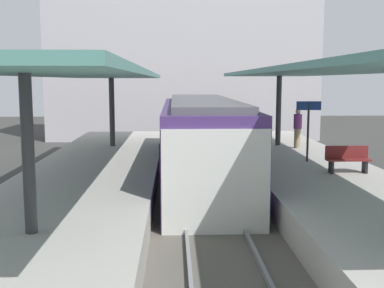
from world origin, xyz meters
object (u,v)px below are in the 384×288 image
commuter_train (202,142)px  platform_sign (308,117)px  passenger_near_bench (298,128)px  platform_bench (348,158)px

commuter_train → platform_sign: (3.90, -0.08, 0.90)m
commuter_train → platform_sign: 4.00m
commuter_train → passenger_near_bench: bearing=37.6°
commuter_train → platform_bench: (4.58, -2.28, -0.26)m
platform_bench → passenger_near_bench: bearing=91.6°
platform_bench → platform_sign: bearing=107.4°
platform_sign → commuter_train: bearing=178.8°
commuter_train → passenger_near_bench: size_ratio=6.98×
passenger_near_bench → platform_sign: bearing=-98.7°
platform_sign → passenger_near_bench: (0.53, 3.49, -0.73)m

